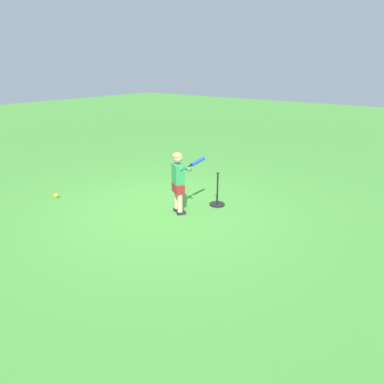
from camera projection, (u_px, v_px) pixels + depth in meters
ground_plane at (166, 210)px, 6.36m from camera, size 40.00×40.00×0.00m
child_batter at (179, 177)px, 6.05m from camera, size 0.78×0.34×1.08m
play_ball_far_left at (56, 196)px, 6.92m from camera, size 0.09×0.09×0.09m
batting_tee at (217, 200)px, 6.54m from camera, size 0.28×0.28×0.62m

